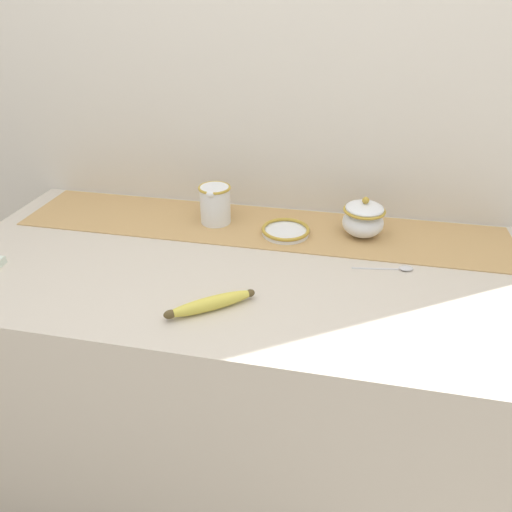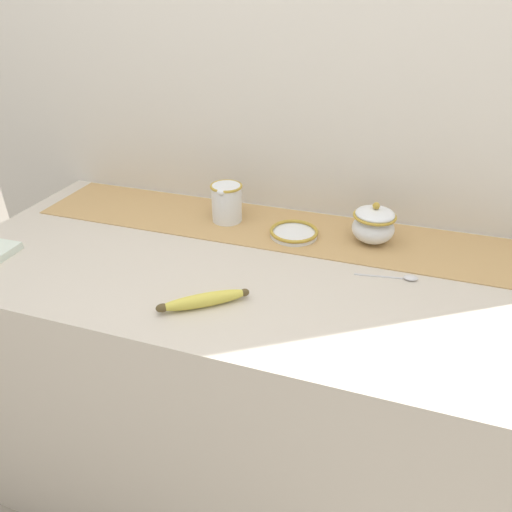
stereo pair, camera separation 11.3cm
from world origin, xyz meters
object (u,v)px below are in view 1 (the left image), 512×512
object	(u,v)px
sugar_bowl	(363,219)
small_dish	(286,231)
cream_pitcher	(215,203)
banana	(211,304)
spoon	(402,268)

from	to	relation	value
sugar_bowl	small_dish	bearing A→B (deg)	-170.53
cream_pitcher	sugar_bowl	world-z (taller)	same
cream_pitcher	small_dish	distance (m)	0.23
banana	spoon	world-z (taller)	banana
sugar_bowl	cream_pitcher	bearing A→B (deg)	179.77
banana	spoon	size ratio (longest dim) A/B	1.19
small_dish	banana	bearing A→B (deg)	-106.05
banana	sugar_bowl	bearing A→B (deg)	52.28
cream_pitcher	spoon	size ratio (longest dim) A/B	0.76
sugar_bowl	banana	bearing A→B (deg)	-127.72
banana	small_dish	bearing A→B (deg)	73.95
small_dish	spoon	bearing A→B (deg)	-22.27
cream_pitcher	banana	distance (m)	0.45
small_dish	banana	xyz separation A→B (m)	(-0.11, -0.39, 0.00)
small_dish	spoon	xyz separation A→B (m)	(0.32, -0.13, -0.01)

